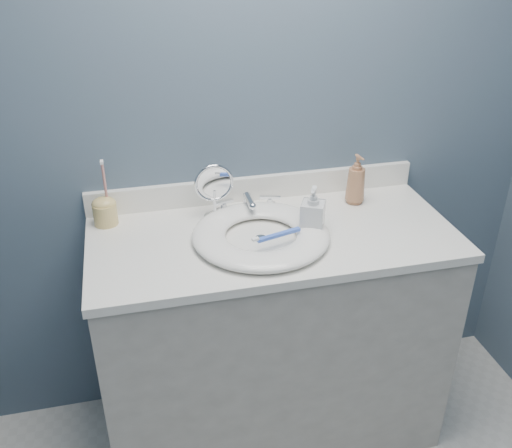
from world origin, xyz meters
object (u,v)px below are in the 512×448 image
object	(u,v)px
soap_bottle_amber	(356,179)
soap_bottle_clear	(313,211)
toothbrush_holder	(105,210)
makeup_mirror	(214,189)

from	to	relation	value
soap_bottle_amber	soap_bottle_clear	size ratio (longest dim) A/B	1.11
soap_bottle_clear	toothbrush_holder	distance (m)	0.70
soap_bottle_clear	toothbrush_holder	size ratio (longest dim) A/B	0.71
makeup_mirror	toothbrush_holder	bearing A→B (deg)	170.53
soap_bottle_amber	soap_bottle_clear	distance (m)	0.29
soap_bottle_clear	toothbrush_holder	bearing A→B (deg)	-171.19
makeup_mirror	soap_bottle_amber	world-z (taller)	makeup_mirror
makeup_mirror	soap_bottle_clear	size ratio (longest dim) A/B	1.22
soap_bottle_amber	toothbrush_holder	world-z (taller)	toothbrush_holder
soap_bottle_clear	toothbrush_holder	xyz separation A→B (m)	(-0.67, 0.22, -0.03)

